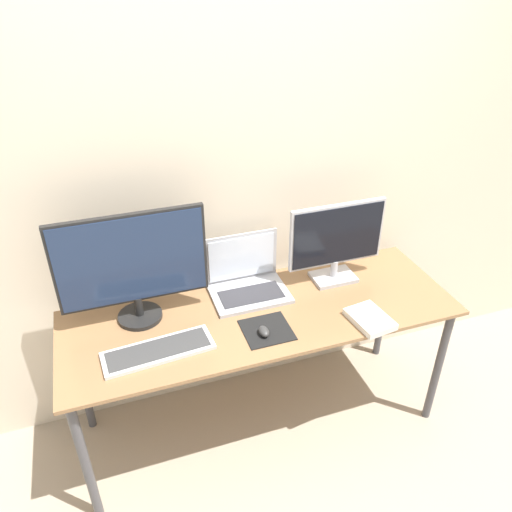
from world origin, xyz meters
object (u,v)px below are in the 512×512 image
Objects in this scene: monitor_right at (337,241)px; keyboard at (158,351)px; mouse at (264,331)px; book at (370,319)px; monitor_left at (132,265)px; laptop at (246,278)px.

monitor_right is 0.99m from keyboard.
mouse reaches higher than keyboard.
keyboard is at bearing 174.60° from mouse.
keyboard is (-0.93, -0.26, -0.21)m from monitor_right.
keyboard is 0.94m from book.
monitor_left reaches higher than book.
mouse is at bearing 172.15° from book.
monitor_left is 1.76× the size of laptop.
monitor_left reaches higher than laptop.
keyboard is (0.04, -0.26, -0.27)m from monitor_left.
mouse is 0.31× the size of book.
monitor_right is 0.60m from mouse.
monitor_right is 1.33× the size of laptop.
monitor_left is 0.97m from monitor_right.
laptop is at bearing 137.03° from book.
book is (0.00, -0.36, -0.21)m from monitor_right.
monitor_right is 0.42m from book.
monitor_left is 0.38m from keyboard.
monitor_right is at bearing -6.61° from laptop.
mouse is at bearing -5.40° from keyboard.
monitor_right is 7.04× the size of mouse.
mouse is 0.49m from book.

